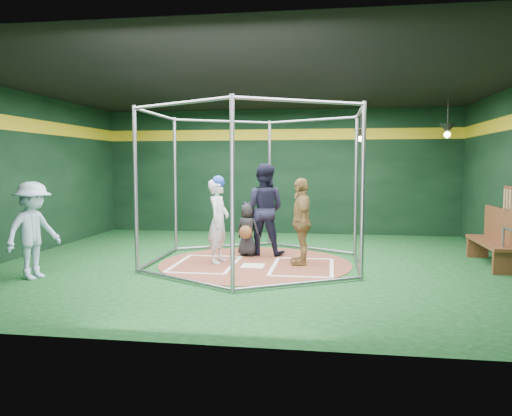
# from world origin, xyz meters

# --- Properties ---
(room_shell) EXTENTS (10.10, 9.10, 3.53)m
(room_shell) POSITION_xyz_m (0.00, 0.01, 1.75)
(room_shell) COLOR #0C3814
(room_shell) RESTS_ON ground
(clay_disc) EXTENTS (3.80, 3.80, 0.01)m
(clay_disc) POSITION_xyz_m (0.00, 0.00, 0.01)
(clay_disc) COLOR brown
(clay_disc) RESTS_ON ground
(home_plate) EXTENTS (0.43, 0.43, 0.01)m
(home_plate) POSITION_xyz_m (0.00, -0.30, 0.02)
(home_plate) COLOR white
(home_plate) RESTS_ON clay_disc
(batter_box_left) EXTENTS (1.17, 1.77, 0.01)m
(batter_box_left) POSITION_xyz_m (-0.95, -0.25, 0.02)
(batter_box_left) COLOR white
(batter_box_left) RESTS_ON clay_disc
(batter_box_right) EXTENTS (1.17, 1.77, 0.01)m
(batter_box_right) POSITION_xyz_m (0.95, -0.25, 0.02)
(batter_box_right) COLOR white
(batter_box_right) RESTS_ON clay_disc
(batting_cage) EXTENTS (4.05, 4.67, 3.00)m
(batting_cage) POSITION_xyz_m (-0.00, -0.00, 1.50)
(batting_cage) COLOR gray
(batting_cage) RESTS_ON ground
(pendant_lamp_near) EXTENTS (0.34, 0.34, 0.90)m
(pendant_lamp_near) POSITION_xyz_m (2.20, 3.60, 2.74)
(pendant_lamp_near) COLOR black
(pendant_lamp_near) RESTS_ON room_shell
(pendant_lamp_far) EXTENTS (0.34, 0.34, 0.90)m
(pendant_lamp_far) POSITION_xyz_m (4.00, 2.00, 2.74)
(pendant_lamp_far) COLOR black
(pendant_lamp_far) RESTS_ON room_shell
(batter_figure) EXTENTS (0.47, 0.65, 1.73)m
(batter_figure) POSITION_xyz_m (-0.73, -0.05, 0.88)
(batter_figure) COLOR silver
(batter_figure) RESTS_ON clay_disc
(visitor_leopard) EXTENTS (0.56, 1.04, 1.69)m
(visitor_leopard) POSITION_xyz_m (0.90, 0.04, 0.86)
(visitor_leopard) COLOR tan
(visitor_leopard) RESTS_ON clay_disc
(catcher_figure) EXTENTS (0.64, 0.66, 1.12)m
(catcher_figure) POSITION_xyz_m (-0.28, 0.76, 0.57)
(catcher_figure) COLOR black
(catcher_figure) RESTS_ON clay_disc
(umpire) EXTENTS (1.03, 0.84, 1.97)m
(umpire) POSITION_xyz_m (0.03, 0.97, 1.00)
(umpire) COLOR black
(umpire) RESTS_ON clay_disc
(bystander_blue) EXTENTS (0.91, 1.21, 1.67)m
(bystander_blue) POSITION_xyz_m (-3.58, -1.83, 0.83)
(bystander_blue) COLOR #A2BDD7
(bystander_blue) RESTS_ON ground
(dugout_bench) EXTENTS (0.45, 1.91, 1.11)m
(dugout_bench) POSITION_xyz_m (4.64, 0.52, 0.57)
(dugout_bench) COLOR brown
(dugout_bench) RESTS_ON ground
(steel_railing) EXTENTS (0.05, 0.99, 0.86)m
(steel_railing) POSITION_xyz_m (4.55, -0.65, 0.57)
(steel_railing) COLOR gray
(steel_railing) RESTS_ON ground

